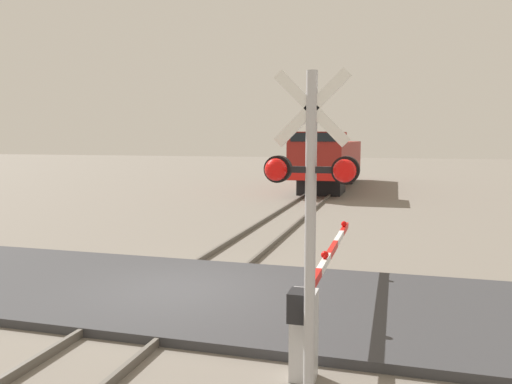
# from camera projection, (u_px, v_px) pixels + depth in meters

# --- Properties ---
(ground_plane) EXTENTS (160.00, 160.00, 0.00)m
(ground_plane) POSITION_uv_depth(u_px,v_px,m) (181.00, 296.00, 10.84)
(ground_plane) COLOR slate
(rail_track_left) EXTENTS (0.08, 80.00, 0.15)m
(rail_track_left) POSITION_uv_depth(u_px,v_px,m) (151.00, 290.00, 11.02)
(rail_track_left) COLOR #59544C
(rail_track_left) RESTS_ON ground_plane
(rail_track_right) EXTENTS (0.08, 80.00, 0.15)m
(rail_track_right) POSITION_uv_depth(u_px,v_px,m) (212.00, 296.00, 10.64)
(rail_track_right) COLOR #59544C
(rail_track_right) RESTS_ON ground_plane
(road_surface) EXTENTS (36.00, 5.08, 0.16)m
(road_surface) POSITION_uv_depth(u_px,v_px,m) (181.00, 292.00, 10.83)
(road_surface) COLOR #38383A
(road_surface) RESTS_ON ground_plane
(locomotive) EXTENTS (3.05, 15.21, 3.76)m
(locomotive) POSITION_uv_depth(u_px,v_px,m) (330.00, 160.00, 34.55)
(locomotive) COLOR black
(locomotive) RESTS_ON ground_plane
(crossing_signal) EXTENTS (1.18, 0.33, 4.23)m
(crossing_signal) POSITION_uv_depth(u_px,v_px,m) (310.00, 199.00, 6.19)
(crossing_signal) COLOR #ADADB2
(crossing_signal) RESTS_ON ground_plane
(crossing_gate) EXTENTS (0.36, 6.66, 1.39)m
(crossing_gate) POSITION_uv_depth(u_px,v_px,m) (314.00, 299.00, 7.91)
(crossing_gate) COLOR silver
(crossing_gate) RESTS_ON ground_plane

